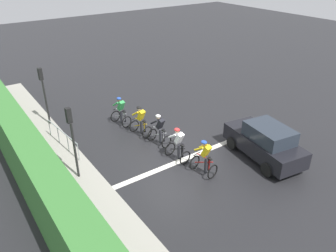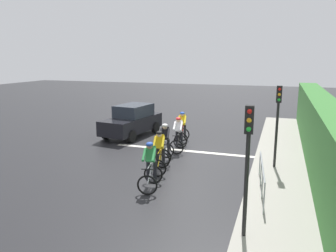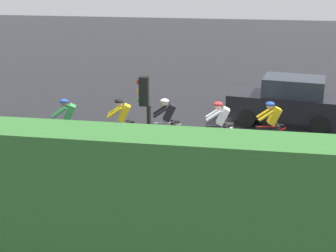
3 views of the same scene
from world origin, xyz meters
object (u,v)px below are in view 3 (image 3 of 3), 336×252
cyclist_mid (167,125)px  traffic_light_near_crossing (146,126)px  cyclist_trailing (271,129)px  cyclist_lead (68,125)px  cyclist_fourth (220,129)px  cyclist_second (122,125)px  car_black (287,101)px  pedestrian_railing_kerbside (42,172)px

cyclist_mid → traffic_light_near_crossing: (-4.49, -0.30, 1.43)m
cyclist_trailing → cyclist_lead: bearing=96.7°
cyclist_fourth → cyclist_trailing: (0.28, -1.55, 0.00)m
cyclist_second → car_black: 6.38m
cyclist_trailing → traffic_light_near_crossing: (-4.67, 2.92, 1.43)m
car_black → cyclist_fourth: bearing=147.4°
traffic_light_near_crossing → pedestrian_railing_kerbside: (0.34, 2.70, -1.45)m
cyclist_mid → cyclist_fourth: (-0.09, -1.67, 0.00)m
cyclist_mid → cyclist_trailing: bearing=-86.7°
traffic_light_near_crossing → pedestrian_railing_kerbside: size_ratio=1.03×
traffic_light_near_crossing → car_black: bearing=-24.5°
traffic_light_near_crossing → cyclist_second: bearing=21.9°
cyclist_second → car_black: bearing=-55.5°
traffic_light_near_crossing → cyclist_lead: bearing=40.6°
cyclist_second → traffic_light_near_crossing: 4.76m
cyclist_fourth → pedestrian_railing_kerbside: (-4.05, 4.07, -0.02)m
car_black → traffic_light_near_crossing: (-7.83, 3.56, 1.35)m
pedestrian_railing_kerbside → cyclist_fourth: bearing=-45.1°
pedestrian_railing_kerbside → car_black: bearing=-39.9°
cyclist_second → pedestrian_railing_kerbside: size_ratio=0.51×
cyclist_fourth → car_black: size_ratio=0.39×
cyclist_second → cyclist_mid: (0.27, -1.39, 0.00)m
cyclist_mid → pedestrian_railing_kerbside: bearing=149.9°
cyclist_lead → car_black: size_ratio=0.39×
cyclist_lead → traffic_light_near_crossing: 5.37m
traffic_light_near_crossing → cyclist_trailing: bearing=-32.0°
car_black → traffic_light_near_crossing: traffic_light_near_crossing is taller
car_black → pedestrian_railing_kerbside: car_black is taller
traffic_light_near_crossing → cyclist_fourth: bearing=-17.3°
cyclist_mid → pedestrian_railing_kerbside: (-4.14, 2.40, -0.02)m
cyclist_lead → cyclist_mid: size_ratio=1.00×
cyclist_fourth → traffic_light_near_crossing: bearing=162.7°
cyclist_mid → car_black: bearing=-49.2°
cyclist_second → traffic_light_near_crossing: (-4.21, -1.69, 1.43)m
car_black → traffic_light_near_crossing: bearing=155.5°
cyclist_trailing → traffic_light_near_crossing: traffic_light_near_crossing is taller
car_black → cyclist_second: bearing=124.5°
cyclist_fourth → car_black: car_black is taller
cyclist_second → cyclist_fourth: same height
cyclist_lead → cyclist_fourth: size_ratio=1.00×
cyclist_mid → car_black: 5.11m
cyclist_lead → cyclist_second: (0.28, -1.68, 0.00)m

